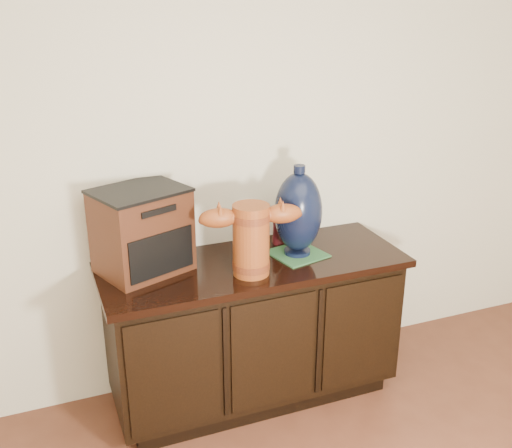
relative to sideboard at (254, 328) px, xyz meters
name	(u,v)px	position (x,y,z in m)	size (l,w,h in m)	color
sideboard	(254,328)	(0.00, 0.00, 0.00)	(1.46, 0.56, 0.75)	black
terracotta_vessel	(251,236)	(-0.06, -0.12, 0.55)	(0.47, 0.20, 0.33)	#9B491C
tv_radio	(142,231)	(-0.50, 0.10, 0.56)	(0.47, 0.43, 0.39)	#411E10
green_mat	(297,254)	(0.23, 0.00, 0.37)	(0.24, 0.24, 0.01)	#2B6034
lamp_base	(298,213)	(0.23, 0.00, 0.59)	(0.28, 0.28, 0.44)	black
spray_can	(279,227)	(0.20, 0.16, 0.46)	(0.06, 0.06, 0.18)	#520E12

